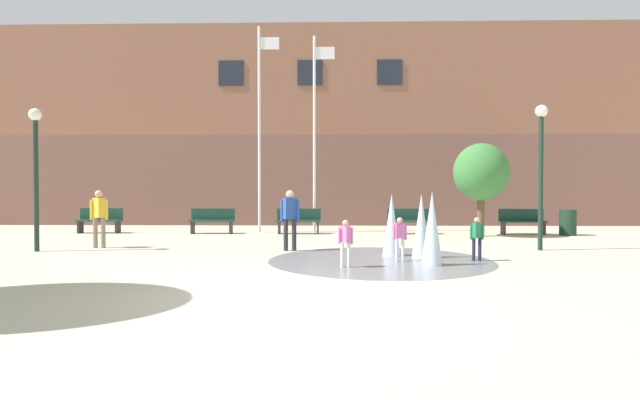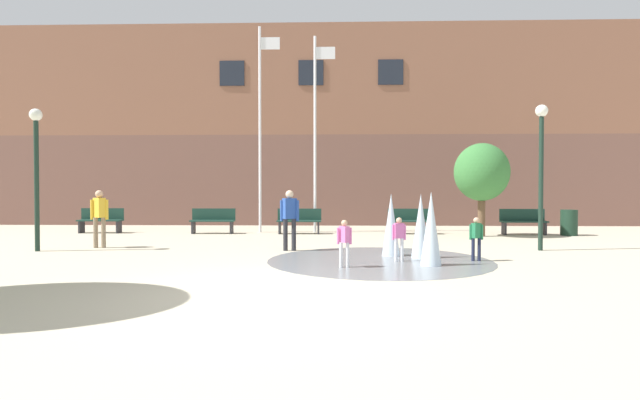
% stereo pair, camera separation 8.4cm
% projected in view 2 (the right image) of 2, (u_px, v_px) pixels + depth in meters
% --- Properties ---
extents(ground_plane, '(100.00, 100.00, 0.00)m').
position_uv_depth(ground_plane, '(265.00, 295.00, 7.60)').
color(ground_plane, '#BCB299').
extents(library_building, '(36.00, 6.05, 8.97)m').
position_uv_depth(library_building, '(314.00, 132.00, 25.01)').
color(library_building, brown).
rests_on(library_building, ground).
extents(splash_fountain, '(5.08, 5.08, 1.57)m').
position_uv_depth(splash_fountain, '(408.00, 233.00, 11.41)').
color(splash_fountain, gray).
rests_on(splash_fountain, ground).
extents(park_bench_far_left, '(1.60, 0.44, 0.91)m').
position_uv_depth(park_bench_far_left, '(101.00, 220.00, 18.43)').
color(park_bench_far_left, '#28282D').
rests_on(park_bench_far_left, ground).
extents(park_bench_under_left_flagpole, '(1.60, 0.44, 0.91)m').
position_uv_depth(park_bench_under_left_flagpole, '(213.00, 220.00, 18.19)').
color(park_bench_under_left_flagpole, '#28282D').
rests_on(park_bench_under_left_flagpole, ground).
extents(park_bench_center, '(1.60, 0.44, 0.91)m').
position_uv_depth(park_bench_center, '(299.00, 220.00, 18.08)').
color(park_bench_center, '#28282D').
rests_on(park_bench_center, ground).
extents(park_bench_near_trashcan, '(1.60, 0.44, 0.91)m').
position_uv_depth(park_bench_near_trashcan, '(410.00, 221.00, 18.03)').
color(park_bench_near_trashcan, '#28282D').
rests_on(park_bench_near_trashcan, ground).
extents(park_bench_far_right, '(1.60, 0.44, 0.91)m').
position_uv_depth(park_bench_far_right, '(523.00, 221.00, 17.75)').
color(park_bench_far_right, '#28282D').
rests_on(park_bench_far_right, ground).
extents(child_running, '(0.31, 0.24, 0.99)m').
position_uv_depth(child_running, '(344.00, 240.00, 10.30)').
color(child_running, silver).
rests_on(child_running, ground).
extents(adult_in_red, '(0.50, 0.37, 1.59)m').
position_uv_depth(adult_in_red, '(99.00, 214.00, 13.73)').
color(adult_in_red, '#89755B').
rests_on(adult_in_red, ground).
extents(child_in_fountain, '(0.31, 0.22, 0.99)m').
position_uv_depth(child_in_fountain, '(476.00, 235.00, 11.21)').
color(child_in_fountain, '#1E233D').
rests_on(child_in_fountain, ground).
extents(adult_near_bench, '(0.50, 0.35, 1.59)m').
position_uv_depth(adult_near_bench, '(290.00, 215.00, 13.09)').
color(adult_near_bench, '#28282D').
rests_on(adult_near_bench, ground).
extents(child_with_pink_shirt, '(0.31, 0.17, 0.99)m').
position_uv_depth(child_with_pink_shirt, '(399.00, 236.00, 11.16)').
color(child_with_pink_shirt, silver).
rests_on(child_with_pink_shirt, ground).
extents(flagpole_left, '(0.80, 0.10, 7.67)m').
position_uv_depth(flagpole_left, '(261.00, 123.00, 18.61)').
color(flagpole_left, silver).
rests_on(flagpole_left, ground).
extents(flagpole_right, '(0.80, 0.10, 7.30)m').
position_uv_depth(flagpole_right, '(316.00, 128.00, 18.55)').
color(flagpole_right, silver).
rests_on(flagpole_right, ground).
extents(lamp_post_left_lane, '(0.32, 0.32, 3.71)m').
position_uv_depth(lamp_post_left_lane, '(36.00, 158.00, 12.95)').
color(lamp_post_left_lane, '#192D23').
rests_on(lamp_post_left_lane, ground).
extents(lamp_post_right_lane, '(0.32, 0.32, 3.84)m').
position_uv_depth(lamp_post_right_lane, '(541.00, 155.00, 13.12)').
color(lamp_post_right_lane, '#192D23').
rests_on(lamp_post_right_lane, ground).
extents(trash_can, '(0.56, 0.56, 0.90)m').
position_uv_depth(trash_can, '(569.00, 223.00, 17.40)').
color(trash_can, '#193323').
rests_on(trash_can, ground).
extents(street_tree_near_building, '(1.86, 1.86, 3.19)m').
position_uv_depth(street_tree_near_building, '(482.00, 173.00, 17.02)').
color(street_tree_near_building, brown).
rests_on(street_tree_near_building, ground).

